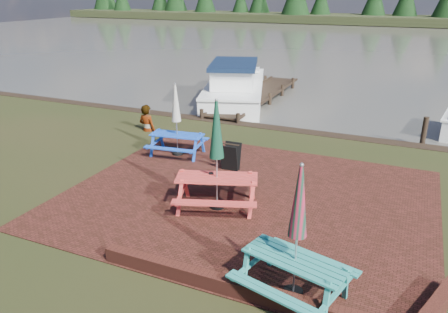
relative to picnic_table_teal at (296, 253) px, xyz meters
name	(u,v)px	position (x,y,z in m)	size (l,w,h in m)	color
ground	(232,215)	(-2.08, 2.20, -0.86)	(120.00, 120.00, 0.00)	black
paving	(247,198)	(-2.08, 3.20, -0.85)	(9.00, 7.50, 0.02)	#341710
brick_wall	(294,297)	(0.07, -0.22, -0.71)	(6.21, 1.79, 0.30)	#4C1E16
water	(382,44)	(-2.08, 39.20, -0.86)	(120.00, 60.00, 0.02)	#4C4841
far_treeline	(403,1)	(-2.08, 68.20, 2.42)	(120.00, 10.00, 8.10)	black
picnic_table_teal	(296,253)	(0.00, 0.00, 0.00)	(2.10, 1.96, 2.44)	teal
picnic_table_red	(217,172)	(-2.57, 2.43, 0.08)	(2.38, 2.25, 2.67)	#D53C36
picnic_table_blue	(177,131)	(-5.22, 5.18, -0.05)	(1.82, 1.66, 2.29)	blue
chalkboard	(231,157)	(-3.17, 4.70, -0.44)	(0.51, 0.49, 0.81)	black
jetty	(256,96)	(-5.58, 13.48, -0.74)	(1.76, 9.08, 1.00)	black
boat_jetty	(235,88)	(-6.56, 13.18, -0.40)	(4.85, 8.06, 2.21)	white
person	(146,105)	(-7.52, 6.95, 0.12)	(0.71, 0.47, 1.96)	gray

